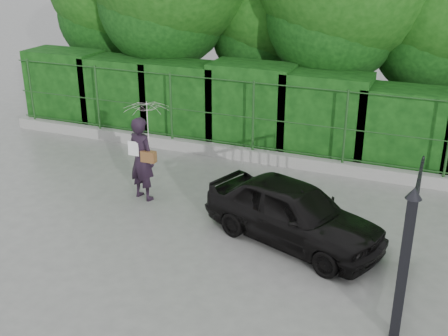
% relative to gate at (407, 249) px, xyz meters
% --- Properties ---
extents(ground, '(80.00, 80.00, 0.00)m').
position_rel_gate_xyz_m(ground, '(-4.60, 0.72, -1.19)').
color(ground, gray).
extents(kerb, '(14.00, 0.25, 0.30)m').
position_rel_gate_xyz_m(kerb, '(-4.60, 5.22, -1.04)').
color(kerb, '#9E9E99').
rests_on(kerb, ground).
extents(fence, '(14.13, 0.06, 1.80)m').
position_rel_gate_xyz_m(fence, '(-4.38, 5.22, 0.01)').
color(fence, '#1E471C').
rests_on(fence, kerb).
extents(hedge, '(14.20, 1.20, 2.29)m').
position_rel_gate_xyz_m(hedge, '(-4.75, 6.22, -0.12)').
color(hedge, black).
rests_on(hedge, ground).
extents(gate, '(0.22, 2.33, 2.36)m').
position_rel_gate_xyz_m(gate, '(0.00, 0.00, 0.00)').
color(gate, black).
rests_on(gate, ground).
extents(woman, '(1.02, 0.99, 2.20)m').
position_rel_gate_xyz_m(woman, '(-5.58, 2.26, 0.24)').
color(woman, black).
rests_on(woman, ground).
extents(car, '(3.79, 2.54, 1.20)m').
position_rel_gate_xyz_m(car, '(-2.13, 1.63, -0.59)').
color(car, black).
rests_on(car, ground).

